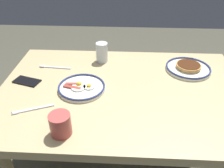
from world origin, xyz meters
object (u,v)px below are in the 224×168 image
Objects in this scene: cell_phone at (27,81)px; coffee_mug at (60,124)px; plate_center_pancakes at (82,87)px; plate_near_main at (188,68)px; tea_spoon at (51,67)px; drinking_glass at (102,53)px; fork_near at (33,109)px.

coffee_mug is at bearing 144.10° from cell_phone.
coffee_mug reaches higher than plate_center_pancakes.
tea_spoon is (0.83, 0.01, -0.01)m from plate_near_main.
plate_center_pancakes is 2.07× the size of coffee_mug.
tea_spoon is at bearing -70.00° from coffee_mug.
coffee_mug is at bearing 79.98° from drinking_glass.
drinking_glass is at bearing -119.60° from fork_near.
plate_near_main is at bearing -158.94° from plate_center_pancakes.
tea_spoon is (-0.09, -0.17, 0.00)m from cell_phone.
plate_near_main reaches higher than fork_near.
fork_near is (0.28, 0.50, -0.05)m from drinking_glass.
cell_phone is (0.31, -0.05, -0.01)m from plate_center_pancakes.
coffee_mug reaches higher than fork_near.
plate_center_pancakes is at bearing -138.69° from fork_near.
coffee_mug is 0.57m from tea_spoon.
cell_phone is at bearing 10.98° from plate_near_main.
plate_near_main is at bearing -152.21° from cell_phone.
plate_center_pancakes is 0.32m from tea_spoon.
coffee_mug is 0.84× the size of cell_phone.
coffee_mug reaches higher than tea_spoon.
coffee_mug is at bearing 110.00° from tea_spoon.
drinking_glass is 0.85× the size of cell_phone.
plate_near_main is 0.90m from fork_near.
plate_near_main reaches higher than cell_phone.
fork_near is (-0.11, 0.23, -0.00)m from cell_phone.
cell_phone is at bearing 33.84° from drinking_glass.
plate_near_main is 0.65m from plate_center_pancakes.
cell_phone is 0.77× the size of fork_near.
plate_center_pancakes is at bearing -172.97° from cell_phone.
fork_near is 0.40m from tea_spoon.
plate_center_pancakes is 0.32m from coffee_mug.
plate_center_pancakes is 1.73× the size of cell_phone.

